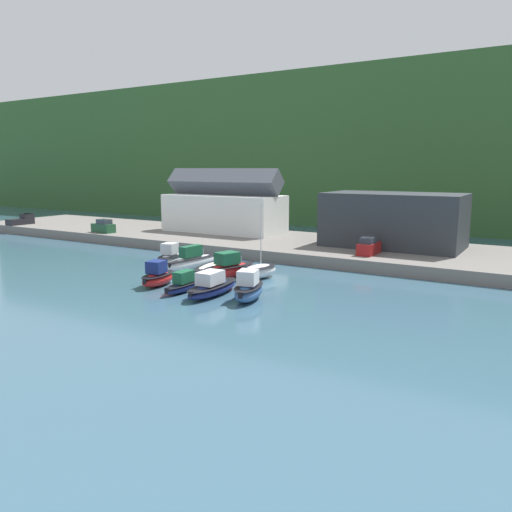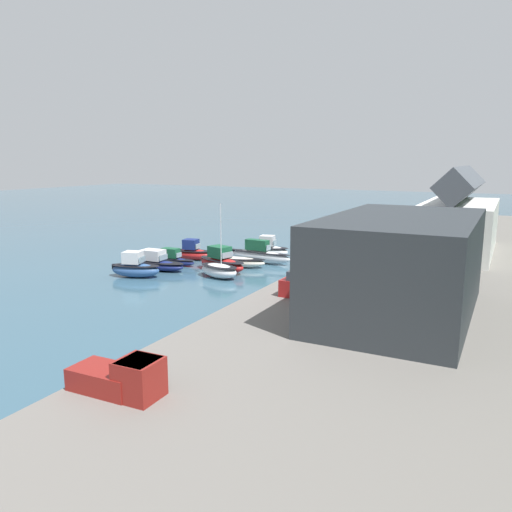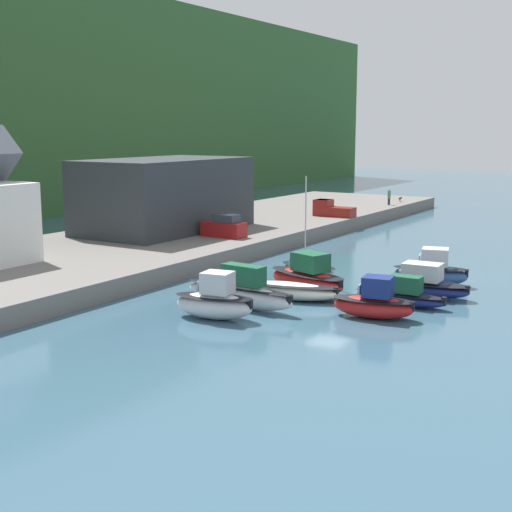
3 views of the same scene
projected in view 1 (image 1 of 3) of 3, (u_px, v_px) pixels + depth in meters
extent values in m
plane|color=#385B70|center=(192.00, 280.00, 53.34)|extent=(320.00, 320.00, 0.00)
cube|color=#335B2D|center=(408.00, 153.00, 122.82)|extent=(240.00, 68.04, 31.16)
cube|color=slate|center=(291.00, 245.00, 72.71)|extent=(124.66, 20.15, 1.43)
cube|color=white|center=(224.00, 213.00, 81.93)|extent=(19.89, 8.10, 6.05)
cube|color=#515660|center=(223.00, 182.00, 81.03)|extent=(20.29, 4.31, 4.31)
cube|color=#2D3338|center=(394.00, 220.00, 66.41)|extent=(17.74, 9.83, 7.14)
cube|color=slate|center=(383.00, 223.00, 62.32)|extent=(16.85, 0.10, 4.28)
ellipsoid|color=silver|center=(171.00, 260.00, 60.39)|extent=(2.88, 5.28, 1.63)
ellipsoid|color=black|center=(171.00, 256.00, 60.29)|extent=(2.98, 5.39, 0.12)
cube|color=silver|center=(170.00, 249.00, 59.91)|extent=(1.82, 1.99, 1.31)
cube|color=#8CA5B2|center=(174.00, 249.00, 60.88)|extent=(1.39, 0.34, 0.65)
cube|color=black|center=(160.00, 261.00, 58.16)|extent=(0.40, 0.34, 0.56)
ellipsoid|color=silver|center=(194.00, 263.00, 59.02)|extent=(2.08, 8.50, 1.56)
ellipsoid|color=black|center=(193.00, 258.00, 58.93)|extent=(2.15, 8.67, 0.12)
cube|color=#195638|center=(191.00, 251.00, 58.44)|extent=(1.30, 3.02, 1.29)
cube|color=#8CA5B2|center=(200.00, 251.00, 59.77)|extent=(0.97, 0.18, 0.65)
cube|color=black|center=(169.00, 265.00, 55.77)|extent=(0.38, 0.31, 0.56)
ellipsoid|color=white|center=(210.00, 269.00, 55.94)|extent=(3.34, 7.63, 1.23)
ellipsoid|color=black|center=(209.00, 266.00, 55.86)|extent=(3.44, 7.79, 0.12)
cube|color=black|center=(195.00, 273.00, 52.65)|extent=(0.41, 0.34, 0.56)
ellipsoid|color=red|center=(230.00, 271.00, 54.37)|extent=(4.27, 7.12, 1.58)
ellipsoid|color=black|center=(230.00, 266.00, 54.28)|extent=(4.40, 7.28, 0.12)
cube|color=#195638|center=(227.00, 258.00, 53.90)|extent=(2.39, 2.78, 1.29)
cube|color=#8CA5B2|center=(237.00, 258.00, 54.80)|extent=(1.54, 0.57, 0.65)
cube|color=black|center=(206.00, 272.00, 52.24)|extent=(0.43, 0.38, 0.56)
ellipsoid|color=silver|center=(258.00, 271.00, 54.07)|extent=(3.42, 5.26, 1.54)
ellipsoid|color=black|center=(258.00, 267.00, 53.98)|extent=(3.53, 5.37, 0.12)
cylinder|color=silver|center=(261.00, 234.00, 53.62)|extent=(0.10, 0.10, 6.50)
ellipsoid|color=red|center=(158.00, 279.00, 50.77)|extent=(2.85, 5.24, 1.37)
ellipsoid|color=black|center=(158.00, 274.00, 50.69)|extent=(2.95, 5.35, 0.12)
cube|color=navy|center=(156.00, 267.00, 50.32)|extent=(1.82, 1.97, 1.24)
cube|color=#8CA5B2|center=(162.00, 267.00, 51.28)|extent=(1.40, 0.33, 0.62)
cube|color=black|center=(145.00, 281.00, 48.57)|extent=(0.40, 0.33, 0.56)
ellipsoid|color=navy|center=(186.00, 286.00, 48.60)|extent=(1.71, 6.12, 0.90)
ellipsoid|color=black|center=(186.00, 283.00, 48.55)|extent=(1.78, 6.25, 0.12)
cube|color=#195638|center=(184.00, 277.00, 48.17)|extent=(1.21, 2.16, 1.13)
cube|color=#8CA5B2|center=(191.00, 276.00, 49.24)|extent=(1.03, 0.13, 0.56)
cube|color=black|center=(167.00, 291.00, 46.09)|extent=(0.37, 0.29, 0.56)
ellipsoid|color=navy|center=(213.00, 289.00, 46.95)|extent=(2.62, 7.40, 1.17)
ellipsoid|color=black|center=(213.00, 285.00, 46.88)|extent=(2.72, 7.55, 0.12)
cube|color=silver|center=(210.00, 278.00, 46.42)|extent=(1.83, 2.63, 1.19)
cube|color=#8CA5B2|center=(219.00, 277.00, 47.69)|extent=(1.55, 0.17, 0.60)
cube|color=black|center=(191.00, 295.00, 43.90)|extent=(0.37, 0.30, 0.56)
ellipsoid|color=#33568E|center=(249.00, 292.00, 45.20)|extent=(3.54, 5.75, 1.53)
ellipsoid|color=black|center=(249.00, 286.00, 45.11)|extent=(3.66, 5.88, 0.12)
cube|color=silver|center=(248.00, 277.00, 44.70)|extent=(2.07, 2.25, 1.28)
cube|color=#8CA5B2|center=(251.00, 277.00, 45.77)|extent=(1.43, 0.49, 0.64)
cube|color=black|center=(241.00, 295.00, 42.72)|extent=(0.42, 0.37, 0.56)
cube|color=maroon|center=(369.00, 248.00, 60.91)|extent=(1.83, 4.21, 1.40)
cube|color=#333842|center=(368.00, 240.00, 60.45)|extent=(1.55, 2.32, 0.76)
cube|color=#1E4C2D|center=(103.00, 228.00, 81.53)|extent=(4.35, 2.18, 1.40)
cube|color=#333842|center=(104.00, 222.00, 81.15)|extent=(2.44, 1.73, 0.76)
cube|color=black|center=(17.00, 222.00, 92.34)|extent=(2.14, 3.59, 1.10)
cube|color=black|center=(27.00, 219.00, 93.94)|extent=(1.97, 1.96, 1.90)
cube|color=#2D333D|center=(27.00, 215.00, 93.82)|extent=(1.86, 1.69, 0.50)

